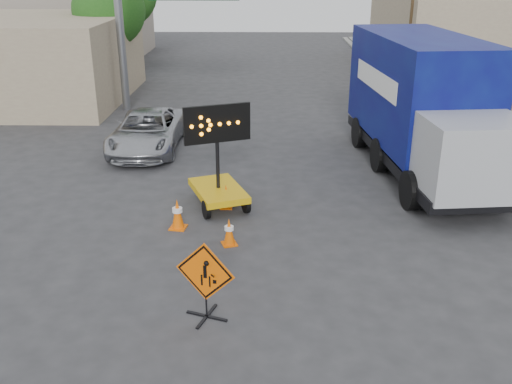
{
  "coord_description": "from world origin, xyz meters",
  "views": [
    {
      "loc": [
        0.13,
        -8.41,
        6.48
      ],
      "look_at": [
        -0.1,
        3.93,
        1.48
      ],
      "focal_mm": 40.0,
      "sensor_mm": 36.0,
      "label": 1
    }
  ],
  "objects_px": {
    "construction_sign": "(205,279)",
    "pickup_truck": "(147,131)",
    "box_truck": "(423,113)",
    "arrow_board": "(218,184)"
  },
  "relations": [
    {
      "from": "arrow_board",
      "to": "box_truck",
      "type": "distance_m",
      "value": 7.22
    },
    {
      "from": "construction_sign",
      "to": "pickup_truck",
      "type": "distance_m",
      "value": 11.2
    },
    {
      "from": "construction_sign",
      "to": "arrow_board",
      "type": "relative_size",
      "value": 0.55
    },
    {
      "from": "arrow_board",
      "to": "pickup_truck",
      "type": "relative_size",
      "value": 0.58
    },
    {
      "from": "construction_sign",
      "to": "pickup_truck",
      "type": "xyz_separation_m",
      "value": [
        -3.24,
        10.72,
        -0.16
      ]
    },
    {
      "from": "construction_sign",
      "to": "box_truck",
      "type": "xyz_separation_m",
      "value": [
        6.19,
        8.61,
        1.1
      ]
    },
    {
      "from": "construction_sign",
      "to": "box_truck",
      "type": "bearing_deg",
      "value": 74.11
    },
    {
      "from": "box_truck",
      "to": "arrow_board",
      "type": "bearing_deg",
      "value": -159.85
    },
    {
      "from": "arrow_board",
      "to": "box_truck",
      "type": "relative_size",
      "value": 0.32
    },
    {
      "from": "construction_sign",
      "to": "arrow_board",
      "type": "xyz_separation_m",
      "value": [
        -0.21,
        5.52,
        -0.2
      ]
    }
  ]
}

